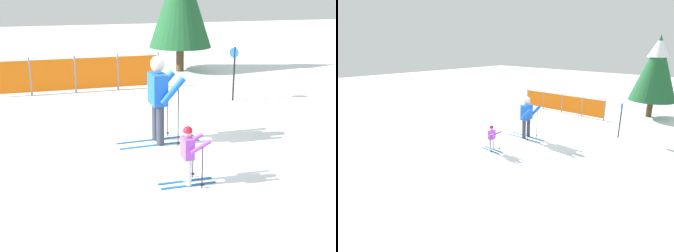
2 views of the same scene
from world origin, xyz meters
TOP-DOWN VIEW (x-y plane):
  - ground_plane at (0.00, 0.00)m, footprint 60.00×60.00m
  - skier_adult at (0.10, 0.22)m, footprint 1.71×0.77m
  - skier_child at (0.04, -1.80)m, footprint 0.93×0.50m
  - safety_fence at (-1.19, 5.19)m, footprint 5.28×0.09m
  - trail_marker at (3.01, 2.94)m, footprint 0.17×0.25m

SIDE VIEW (x-z plane):
  - ground_plane at x=0.00m, z-range 0.00..0.00m
  - safety_fence at x=-1.19m, z-range 0.00..1.13m
  - skier_child at x=0.04m, z-range 0.08..1.07m
  - trail_marker at x=3.01m, z-range 0.17..1.68m
  - skier_adult at x=0.10m, z-range 0.17..1.97m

